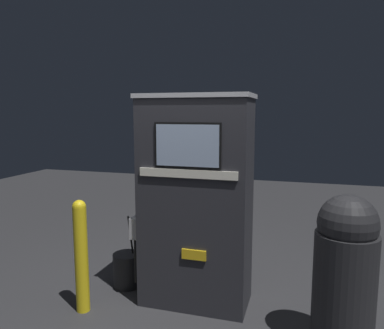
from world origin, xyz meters
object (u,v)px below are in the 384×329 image
at_px(gas_pump, 196,201).
at_px(trash_bin, 345,272).
at_px(safety_bollard, 81,254).
at_px(squeegee_bucket, 128,269).

height_order(gas_pump, trash_bin, gas_pump).
bearing_deg(gas_pump, trash_bin, -16.43).
bearing_deg(trash_bin, safety_bollard, -177.54).
bearing_deg(gas_pump, safety_bollard, -153.27).
bearing_deg(trash_bin, gas_pump, 163.57).
height_order(gas_pump, squeegee_bucket, gas_pump).
height_order(safety_bollard, squeegee_bucket, safety_bollard).
distance_m(gas_pump, safety_bollard, 1.15).
bearing_deg(squeegee_bucket, trash_bin, -13.20).
relative_size(trash_bin, squeegee_bucket, 1.58).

